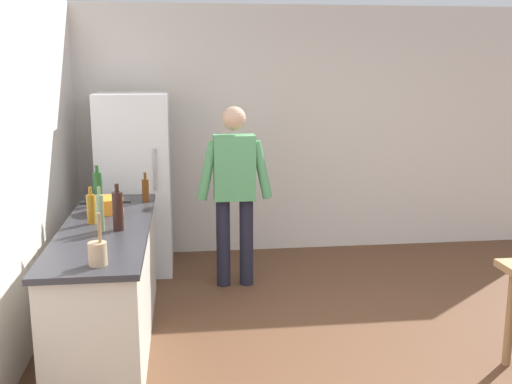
{
  "coord_description": "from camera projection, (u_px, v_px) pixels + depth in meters",
  "views": [
    {
      "loc": [
        -1.42,
        -3.55,
        2.05
      ],
      "look_at": [
        -0.84,
        1.14,
        1.05
      ],
      "focal_mm": 41.79,
      "sensor_mm": 36.0,
      "label": 1
    }
  ],
  "objects": [
    {
      "name": "ground_plane",
      "position": [
        399.0,
        375.0,
        4.04
      ],
      "size": [
        14.0,
        14.0,
        0.0
      ],
      "primitive_type": "plane",
      "color": "brown"
    },
    {
      "name": "wall_back",
      "position": [
        309.0,
        130.0,
        6.68
      ],
      "size": [
        6.4,
        0.12,
        2.7
      ],
      "primitive_type": "cube",
      "color": "silver",
      "rests_on": "ground_plane"
    },
    {
      "name": "kitchen_counter",
      "position": [
        108.0,
        283.0,
        4.48
      ],
      "size": [
        0.64,
        2.2,
        0.9
      ],
      "color": "beige",
      "rests_on": "ground_plane"
    },
    {
      "name": "refrigerator",
      "position": [
        135.0,
        184.0,
        5.96
      ],
      "size": [
        0.7,
        0.67,
        1.8
      ],
      "color": "white",
      "rests_on": "ground_plane"
    },
    {
      "name": "person",
      "position": [
        234.0,
        185.0,
        5.52
      ],
      "size": [
        0.7,
        0.22,
        1.7
      ],
      "color": "#1E1E2D",
      "rests_on": "ground_plane"
    },
    {
      "name": "cooking_pot",
      "position": [
        106.0,
        205.0,
        4.79
      ],
      "size": [
        0.4,
        0.28,
        0.12
      ],
      "color": "orange",
      "rests_on": "kitchen_counter"
    },
    {
      "name": "utensil_jar",
      "position": [
        98.0,
        252.0,
        3.51
      ],
      "size": [
        0.11,
        0.11,
        0.32
      ],
      "color": "tan",
      "rests_on": "kitchen_counter"
    },
    {
      "name": "bottle_wine_dark",
      "position": [
        118.0,
        210.0,
        4.24
      ],
      "size": [
        0.08,
        0.08,
        0.34
      ],
      "color": "black",
      "rests_on": "kitchen_counter"
    },
    {
      "name": "bottle_beer_brown",
      "position": [
        146.0,
        190.0,
        5.15
      ],
      "size": [
        0.06,
        0.06,
        0.26
      ],
      "color": "#5B3314",
      "rests_on": "kitchen_counter"
    },
    {
      "name": "bottle_wine_green",
      "position": [
        98.0,
        188.0,
        5.02
      ],
      "size": [
        0.08,
        0.08,
        0.34
      ],
      "color": "#1E5123",
      "rests_on": "kitchen_counter"
    },
    {
      "name": "bottle_oil_amber",
      "position": [
        91.0,
        209.0,
        4.43
      ],
      "size": [
        0.06,
        0.06,
        0.28
      ],
      "color": "#996619",
      "rests_on": "kitchen_counter"
    },
    {
      "name": "bottle_vinegar_tall",
      "position": [
        100.0,
        212.0,
        4.23
      ],
      "size": [
        0.06,
        0.06,
        0.32
      ],
      "color": "gray",
      "rests_on": "kitchen_counter"
    }
  ]
}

